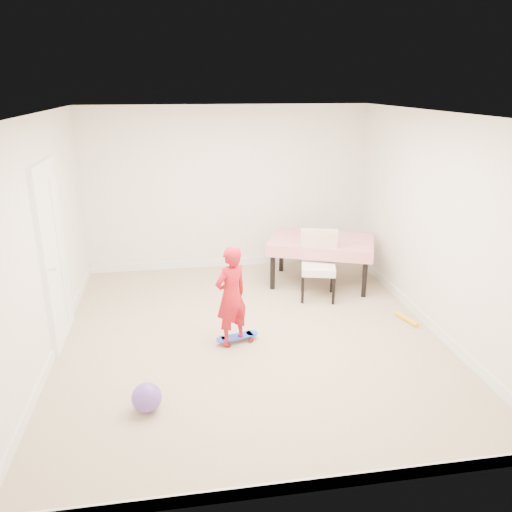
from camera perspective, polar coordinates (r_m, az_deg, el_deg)
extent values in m
plane|color=tan|center=(6.14, -0.63, -9.07)|extent=(5.00, 5.00, 0.00)
cube|color=silver|center=(5.41, -0.74, 15.75)|extent=(4.50, 5.00, 0.04)
cube|color=silver|center=(8.03, -3.31, 7.62)|extent=(4.50, 0.04, 2.60)
cube|color=silver|center=(3.38, 5.60, -9.26)|extent=(4.50, 0.04, 2.60)
cube|color=silver|center=(5.77, -23.18, 1.44)|extent=(0.04, 5.00, 2.60)
cube|color=silver|center=(6.35, 19.69, 3.40)|extent=(0.04, 5.00, 2.60)
cube|color=white|center=(6.12, -22.16, -0.16)|extent=(0.11, 0.94, 2.11)
cube|color=white|center=(8.37, -3.16, -0.71)|extent=(4.50, 0.02, 0.12)
cube|color=white|center=(4.11, 5.02, -24.73)|extent=(4.50, 0.02, 0.12)
cube|color=white|center=(6.23, -21.78, -9.49)|extent=(0.02, 5.00, 0.12)
cube|color=white|center=(6.77, 18.60, -6.74)|extent=(0.02, 5.00, 0.12)
imported|color=red|center=(5.69, -2.86, -4.87)|extent=(0.51, 0.46, 1.17)
sphere|color=#6C48AE|center=(4.92, -12.38, -15.52)|extent=(0.28, 0.28, 0.28)
cylinder|color=yellow|center=(6.75, 16.83, -6.90)|extent=(0.17, 0.40, 0.06)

